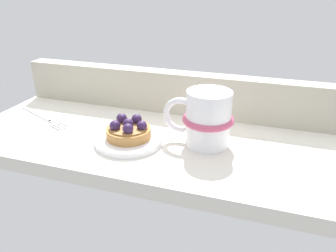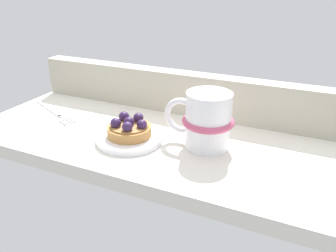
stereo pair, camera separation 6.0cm
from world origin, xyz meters
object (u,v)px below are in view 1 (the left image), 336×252
Objects in this scene: dessert_plate at (129,140)px; dessert_fork at (43,117)px; raspberry_tart at (128,130)px; coffee_mug at (207,118)px.

dessert_plate is 23.42cm from dessert_fork.
raspberry_tart is (-0.02, 0.02, 2.05)cm from dessert_plate.
dessert_fork is at bearing 168.33° from dessert_plate.
coffee_mug is (13.67, 4.20, 4.60)cm from dessert_plate.
dessert_fork is at bearing 168.37° from raspberry_tart.
dessert_fork is at bearing 179.16° from coffee_mug.
raspberry_tart is 0.63× the size of coffee_mug.
raspberry_tart is at bearing -11.63° from dessert_fork.
dessert_plate reaches higher than dessert_fork.
dessert_plate is at bearing -162.92° from coffee_mug.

